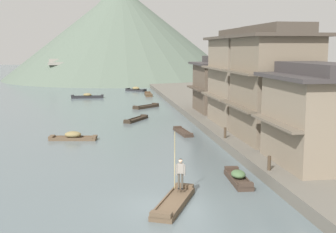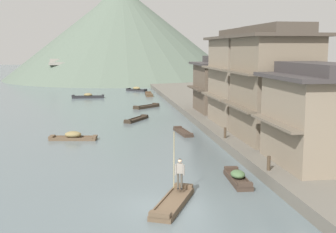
{
  "view_description": "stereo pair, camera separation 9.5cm",
  "coord_description": "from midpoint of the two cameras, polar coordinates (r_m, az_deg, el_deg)",
  "views": [
    {
      "loc": [
        -2.89,
        -20.33,
        7.68
      ],
      "look_at": [
        2.28,
        15.22,
        2.14
      ],
      "focal_mm": 47.23,
      "sensor_mm": 36.0,
      "label": 1
    },
    {
      "loc": [
        -2.8,
        -20.34,
        7.68
      ],
      "look_at": [
        2.28,
        15.22,
        2.14
      ],
      "focal_mm": 47.23,
      "sensor_mm": 36.0,
      "label": 2
    }
  ],
  "objects": [
    {
      "name": "ground_plane",
      "position": [
        21.93,
        -0.3,
        -11.74
      ],
      "size": [
        400.0,
        400.0,
        0.0
      ],
      "primitive_type": "plane",
      "color": "slate"
    },
    {
      "name": "riverbank_right",
      "position": [
        53.95,
        11.26,
        0.8
      ],
      "size": [
        18.0,
        110.0,
        0.7
      ],
      "primitive_type": "cube",
      "color": "#6B665B",
      "rests_on": "ground"
    },
    {
      "name": "boat_foreground_poled",
      "position": [
        22.19,
        0.62,
        -11.07
      ],
      "size": [
        2.89,
        4.64,
        0.46
      ],
      "color": "brown",
      "rests_on": "ground"
    },
    {
      "name": "boatman_person",
      "position": [
        22.99,
        1.46,
        -6.91
      ],
      "size": [
        0.57,
        0.31,
        3.04
      ],
      "color": "black",
      "rests_on": "boat_foreground_poled"
    },
    {
      "name": "boat_moored_nearest",
      "position": [
        80.81,
        -4.2,
        3.51
      ],
      "size": [
        3.78,
        3.35,
        0.79
      ],
      "color": "#232326",
      "rests_on": "ground"
    },
    {
      "name": "boat_moored_second",
      "position": [
        47.59,
        -4.19,
        -0.38
      ],
      "size": [
        2.92,
        4.08,
        0.38
      ],
      "color": "#33281E",
      "rests_on": "ground"
    },
    {
      "name": "boat_moored_third",
      "position": [
        40.34,
        1.86,
        -2.03
      ],
      "size": [
        1.24,
        4.05,
        0.36
      ],
      "color": "#423328",
      "rests_on": "ground"
    },
    {
      "name": "boat_moored_far",
      "position": [
        38.38,
        -12.22,
        -2.56
      ],
      "size": [
        4.11,
        1.69,
        0.73
      ],
      "color": "brown",
      "rests_on": "ground"
    },
    {
      "name": "boat_midriver_drifting",
      "position": [
        70.24,
        -10.39,
        2.57
      ],
      "size": [
        5.01,
        1.21,
        0.77
      ],
      "color": "#232326",
      "rests_on": "ground"
    },
    {
      "name": "boat_midriver_upstream",
      "position": [
        57.85,
        -2.9,
        1.28
      ],
      "size": [
        3.69,
        3.56,
        0.43
      ],
      "color": "#33281E",
      "rests_on": "ground"
    },
    {
      "name": "boat_upstream_distant",
      "position": [
        72.78,
        -2.58,
        2.84
      ],
      "size": [
        1.16,
        4.32,
        0.5
      ],
      "color": "brown",
      "rests_on": "ground"
    },
    {
      "name": "boat_crossing_west",
      "position": [
        26.17,
        8.94,
        -7.82
      ],
      "size": [
        1.1,
        3.68,
        0.7
      ],
      "color": "#423328",
      "rests_on": "ground"
    },
    {
      "name": "house_waterfront_nearest",
      "position": [
        28.09,
        18.85,
        0.15
      ],
      "size": [
        6.07,
        7.42,
        6.14
      ],
      "color": "gray",
      "rests_on": "riverbank_right"
    },
    {
      "name": "house_waterfront_second",
      "position": [
        34.7,
        13.38,
        4.1
      ],
      "size": [
        6.1,
        7.7,
        8.74
      ],
      "color": "#7F705B",
      "rests_on": "riverbank_right"
    },
    {
      "name": "house_waterfront_tall",
      "position": [
        41.93,
        10.05,
        4.97
      ],
      "size": [
        6.85,
        8.12,
        8.74
      ],
      "color": "gray",
      "rests_on": "riverbank_right"
    },
    {
      "name": "house_waterfront_narrow",
      "position": [
        49.84,
        7.22,
        4.12
      ],
      "size": [
        7.11,
        7.14,
        6.14
      ],
      "color": "brown",
      "rests_on": "riverbank_right"
    },
    {
      "name": "mooring_post_dock_near",
      "position": [
        26.31,
        12.82,
        -5.88
      ],
      "size": [
        0.2,
        0.2,
        0.85
      ],
      "primitive_type": "cylinder",
      "color": "#473828",
      "rests_on": "riverbank_right"
    },
    {
      "name": "mooring_post_dock_mid",
      "position": [
        35.05,
        7.3,
        -2.09
      ],
      "size": [
        0.2,
        0.2,
        0.83
      ],
      "primitive_type": "cylinder",
      "color": "#473828",
      "rests_on": "riverbank_right"
    },
    {
      "name": "stone_bridge",
      "position": [
        97.58,
        -6.64,
        6.36
      ],
      "size": [
        29.02,
        2.4,
        5.47
      ],
      "color": "gray",
      "rests_on": "ground"
    },
    {
      "name": "hill_far_west",
      "position": [
        120.62,
        -6.18,
        8.12
      ],
      "size": [
        41.15,
        41.15,
        12.8
      ],
      "primitive_type": "cone",
      "color": "#4C5B56",
      "rests_on": "ground"
    },
    {
      "name": "hill_far_centre",
      "position": [
        116.28,
        -6.07,
        10.68
      ],
      "size": [
        59.81,
        59.81,
        23.28
      ],
      "primitive_type": "cone",
      "color": "#5B6B5B",
      "rests_on": "ground"
    },
    {
      "name": "hill_far_east",
      "position": [
        153.67,
        -8.27,
        10.39
      ],
      "size": [
        46.68,
        46.68,
        24.48
      ],
      "primitive_type": "cone",
      "color": "#5B6B5B",
      "rests_on": "ground"
    }
  ]
}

